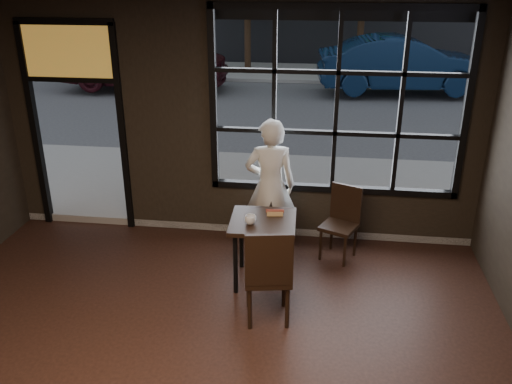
# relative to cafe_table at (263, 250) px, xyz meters

# --- Properties ---
(window_frame) EXTENTS (3.06, 0.12, 2.28)m
(window_frame) POSITION_rel_cafe_table_xyz_m (0.74, 1.15, 1.42)
(window_frame) COLOR black
(window_frame) RESTS_ON ground
(stained_transom) EXTENTS (1.20, 0.06, 0.70)m
(stained_transom) POSITION_rel_cafe_table_xyz_m (-2.56, 1.15, 1.97)
(stained_transom) COLOR orange
(stained_transom) RESTS_ON ground
(street_asphalt) EXTENTS (60.00, 41.00, 0.04)m
(street_asphalt) POSITION_rel_cafe_table_xyz_m (-0.46, 21.65, -0.40)
(street_asphalt) COLOR #545456
(street_asphalt) RESTS_ON ground
(cafe_table) EXTENTS (0.74, 0.74, 0.77)m
(cafe_table) POSITION_rel_cafe_table_xyz_m (0.00, 0.00, 0.00)
(cafe_table) COLOR black
(cafe_table) RESTS_ON floor
(chair_near) EXTENTS (0.53, 0.53, 1.05)m
(chair_near) POSITION_rel_cafe_table_xyz_m (0.13, -0.69, 0.14)
(chair_near) COLOR black
(chair_near) RESTS_ON floor
(chair_window) EXTENTS (0.52, 0.52, 0.90)m
(chair_window) POSITION_rel_cafe_table_xyz_m (0.84, 0.64, 0.07)
(chair_window) COLOR black
(chair_window) RESTS_ON floor
(man) EXTENTS (0.67, 0.49, 1.69)m
(man) POSITION_rel_cafe_table_xyz_m (-0.01, 0.78, 0.46)
(man) COLOR silver
(man) RESTS_ON floor
(hotdog) EXTENTS (0.21, 0.10, 0.06)m
(hotdog) POSITION_rel_cafe_table_xyz_m (0.12, 0.14, 0.41)
(hotdog) COLOR tan
(hotdog) RESTS_ON cafe_table
(cup) EXTENTS (0.16, 0.16, 0.10)m
(cup) POSITION_rel_cafe_table_xyz_m (-0.12, -0.12, 0.43)
(cup) COLOR silver
(cup) RESTS_ON cafe_table
(navy_car) EXTENTS (4.64, 2.02, 1.48)m
(navy_car) POSITION_rel_cafe_table_xyz_m (2.61, 9.93, 0.46)
(navy_car) COLOR #0B1E39
(navy_car) RESTS_ON street_asphalt
(maroon_car) EXTENTS (4.85, 2.17, 1.62)m
(maroon_car) POSITION_rel_cafe_table_xyz_m (-4.53, 9.64, 0.53)
(maroon_car) COLOR #3E1018
(maroon_car) RESTS_ON street_asphalt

